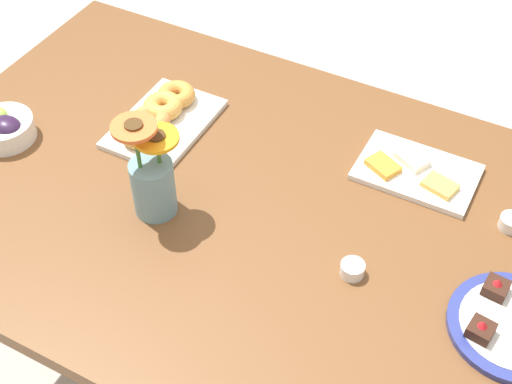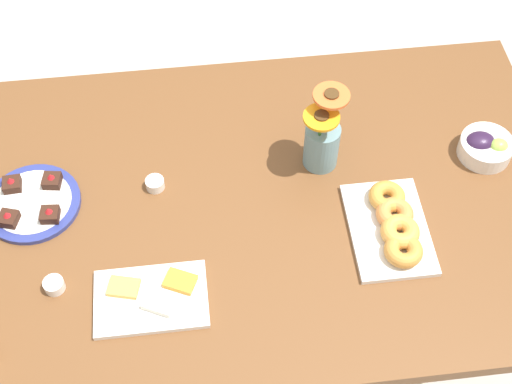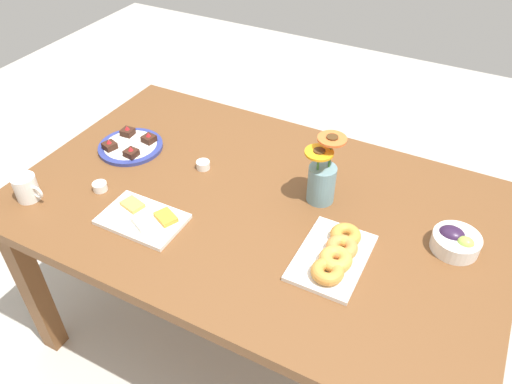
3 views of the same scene
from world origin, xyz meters
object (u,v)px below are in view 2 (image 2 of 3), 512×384
cheese_platter (152,297)px  flower_vase (322,141)px  croissant_platter (393,225)px  jam_cup_berry (155,183)px  dining_table (256,220)px  dessert_plate (33,203)px  grape_bowl (485,147)px  jam_cup_honey (54,285)px

cheese_platter → flower_vase: (0.45, 0.35, 0.07)m
croissant_platter → jam_cup_berry: (-0.57, 0.20, -0.01)m
dining_table → croissant_platter: (0.32, -0.13, 0.11)m
cheese_platter → dessert_plate: size_ratio=1.09×
cheese_platter → dining_table: bearing=42.4°
cheese_platter → croissant_platter: 0.60m
grape_bowl → flower_vase: 0.44m
dessert_plate → flower_vase: (0.74, 0.05, 0.07)m
cheese_platter → dessert_plate: 0.42m
dining_table → cheese_platter: bearing=-137.6°
cheese_platter → jam_cup_berry: bearing=86.7°
jam_cup_honey → jam_cup_berry: size_ratio=1.00×
dining_table → flower_vase: 0.27m
dining_table → dessert_plate: bearing=174.5°
grape_bowl → flower_vase: size_ratio=0.58×
dessert_plate → flower_vase: flower_vase is taller
dining_table → flower_vase: (0.18, 0.11, 0.17)m
croissant_platter → flower_vase: size_ratio=1.15×
flower_vase → grape_bowl: bearing=-3.4°
cheese_platter → jam_cup_berry: (0.02, 0.32, 0.01)m
croissant_platter → cheese_platter: bearing=-168.6°
jam_cup_berry → flower_vase: size_ratio=0.20×
jam_cup_honey → dessert_plate: dessert_plate is taller
jam_cup_berry → flower_vase: bearing=4.4°
cheese_platter → flower_vase: size_ratio=1.07×
grape_bowl → jam_cup_berry: (-0.87, -0.01, -0.01)m
dining_table → croissant_platter: size_ratio=5.71×
croissant_platter → jam_cup_honey: (-0.82, -0.06, -0.01)m
dining_table → dessert_plate: size_ratio=6.69×
jam_cup_honey → jam_cup_berry: same height
jam_cup_honey → jam_cup_berry: bearing=47.5°
jam_cup_honey → croissant_platter: bearing=4.5°
jam_cup_berry → dessert_plate: size_ratio=0.20×
cheese_platter → jam_cup_berry: cheese_platter is taller
jam_cup_berry → flower_vase: 0.44m
dining_table → dessert_plate: dessert_plate is taller
dining_table → jam_cup_berry: jam_cup_berry is taller
grape_bowl → croissant_platter: 0.36m
grape_bowl → cheese_platter: size_ratio=0.54×
cheese_platter → jam_cup_honey: 0.23m
flower_vase → dining_table: bearing=-149.4°
grape_bowl → jam_cup_berry: grape_bowl is taller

